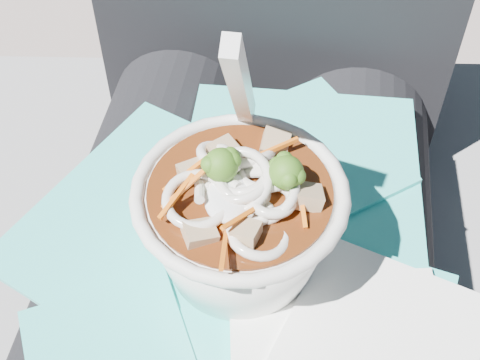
# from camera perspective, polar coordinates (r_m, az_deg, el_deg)

# --- Properties ---
(stone_ledge) EXTENTS (1.05, 0.62, 0.42)m
(stone_ledge) POSITION_cam_1_polar(r_m,az_deg,el_deg) (0.87, 1.22, -11.39)
(stone_ledge) COLOR slate
(stone_ledge) RESTS_ON ground
(lap) EXTENTS (0.32, 0.48, 0.14)m
(lap) POSITION_cam_1_polar(r_m,az_deg,el_deg) (0.55, -0.40, -10.57)
(lap) COLOR black
(lap) RESTS_ON stone_ledge
(person_body) EXTENTS (0.34, 0.94, 0.97)m
(person_body) POSITION_cam_1_polar(r_m,az_deg,el_deg) (0.58, 0.96, -1.05)
(person_body) COLOR black
(person_body) RESTS_ON ground
(plastic_bag) EXTENTS (0.34, 0.41, 0.02)m
(plastic_bag) POSITION_cam_1_polar(r_m,az_deg,el_deg) (0.50, -0.63, -4.85)
(plastic_bag) COLOR #31CCC4
(plastic_bag) RESTS_ON lap
(napkins) EXTENTS (0.18, 0.18, 0.01)m
(napkins) POSITION_cam_1_polar(r_m,az_deg,el_deg) (0.44, 9.96, -14.65)
(napkins) COLOR white
(napkins) RESTS_ON plastic_bag
(udon_bowl) EXTENTS (0.16, 0.16, 0.19)m
(udon_bowl) POSITION_cam_1_polar(r_m,az_deg,el_deg) (0.43, 0.03, -3.10)
(udon_bowl) COLOR white
(udon_bowl) RESTS_ON plastic_bag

